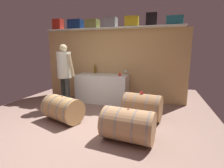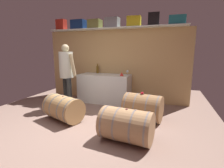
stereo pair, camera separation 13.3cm
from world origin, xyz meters
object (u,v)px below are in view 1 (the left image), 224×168
toolcase_yellow (132,22)px  wine_barrel_near (142,107)px  toolcase_olive (92,24)px  tasting_cup (142,93)px  red_funnel (120,74)px  toolcase_teal (174,21)px  winemaker_pouring (65,70)px  wine_barrel_far (128,125)px  toolcase_grey (110,23)px  toolcase_navy (76,25)px  wine_glass (125,71)px  wine_barrel_flank (63,109)px  toolcase_red (58,25)px  toolcase_black (151,20)px  wine_bottle_amber (95,69)px  work_cabinet (103,88)px

toolcase_yellow → wine_barrel_near: toolcase_yellow is taller
toolcase_olive → tasting_cup: (1.69, -1.26, -1.71)m
red_funnel → toolcase_teal: bearing=13.5°
winemaker_pouring → wine_barrel_far: bearing=5.3°
toolcase_teal → winemaker_pouring: 3.17m
toolcase_grey → toolcase_teal: (1.78, 0.00, -0.03)m
toolcase_yellow → toolcase_grey: bearing=175.8°
toolcase_navy → toolcase_yellow: 1.76m
toolcase_navy → toolcase_grey: 1.12m
wine_barrel_far → wine_glass: bearing=110.0°
wine_barrel_flank → toolcase_yellow: bearing=77.5°
winemaker_pouring → toolcase_yellow: bearing=70.1°
wine_barrel_flank → toolcase_red: bearing=143.6°
toolcase_black → wine_glass: size_ratio=2.50×
toolcase_black → wine_barrel_flank: 3.27m
toolcase_red → toolcase_grey: 1.75m
wine_glass → red_funnel: bearing=-107.4°
toolcase_yellow → wine_glass: size_ratio=2.77×
wine_barrel_flank → toolcase_teal: bearing=58.5°
toolcase_olive → red_funnel: toolcase_olive is taller
toolcase_olive → toolcase_yellow: 1.20m
tasting_cup → toolcase_navy: bearing=150.6°
toolcase_red → toolcase_yellow: bearing=4.5°
toolcase_grey → tasting_cup: (1.13, -1.26, -1.72)m
wine_glass → toolcase_grey: bearing=176.1°
wine_bottle_amber → wine_barrel_far: (1.53, -2.27, -0.69)m
toolcase_navy → wine_glass: toolcase_navy is taller
wine_glass → wine_barrel_flank: bearing=-119.2°
toolcase_black → wine_barrel_flank: size_ratio=0.34×
toolcase_navy → work_cabinet: (0.95, -0.23, -1.92)m
toolcase_grey → work_cabinet: bearing=-123.2°
wine_glass → wine_barrel_near: 1.54m
toolcase_red → toolcase_grey: bearing=4.5°
wine_bottle_amber → wine_barrel_near: wine_bottle_amber is taller
toolcase_red → toolcase_navy: bearing=4.5°
toolcase_olive → wine_barrel_far: (1.59, -2.26, -2.05)m
toolcase_navy → toolcase_teal: size_ratio=1.05×
toolcase_teal → red_funnel: (-1.38, -0.33, -1.42)m
toolcase_yellow → toolcase_black: size_ratio=1.11×
toolcase_red → toolcase_yellow: size_ratio=0.88×
toolcase_navy → red_funnel: 2.12m
toolcase_yellow → wine_glass: (-0.15, -0.03, -1.41)m
winemaker_pouring → toolcase_red: bearing=165.7°
toolcase_red → wine_barrel_far: 4.15m
wine_glass → red_funnel: size_ratio=1.23×
toolcase_red → toolcase_teal: bearing=4.5°
work_cabinet → red_funnel: red_funnel is taller
toolcase_yellow → wine_barrel_near: (0.52, -1.26, -2.04)m
toolcase_grey → wine_glass: size_ratio=2.96×
wine_glass → wine_barrel_flank: size_ratio=0.14×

